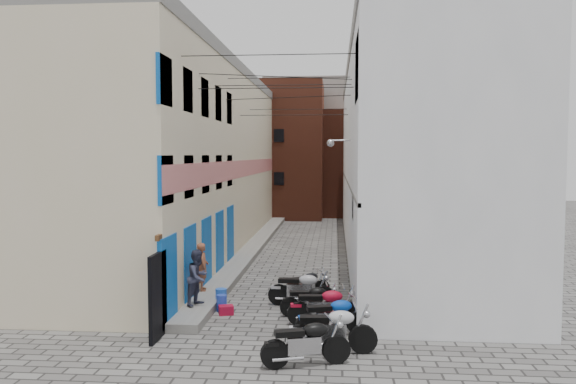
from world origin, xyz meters
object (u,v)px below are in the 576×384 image
(motorcycle_d, at_px, (324,304))
(motorcycle_f, at_px, (301,287))
(motorcycle_c, at_px, (333,314))
(red_crate, at_px, (226,310))
(motorcycle_b, at_px, (331,327))
(water_jug_far, at_px, (221,298))
(person_b, at_px, (198,277))
(motorcycle_e, at_px, (311,299))
(person_a, at_px, (203,267))
(motorcycle_a, at_px, (306,340))
(motorcycle_g, at_px, (306,283))
(water_jug_near, at_px, (222,303))

(motorcycle_d, bearing_deg, motorcycle_f, -163.54)
(motorcycle_c, bearing_deg, motorcycle_f, -176.68)
(motorcycle_d, distance_m, red_crate, 3.02)
(motorcycle_b, distance_m, water_jug_far, 5.15)
(person_b, bearing_deg, motorcycle_e, -68.45)
(motorcycle_e, bearing_deg, motorcycle_f, -168.96)
(motorcycle_f, distance_m, person_b, 3.19)
(motorcycle_b, height_order, water_jug_far, motorcycle_b)
(motorcycle_d, xyz_separation_m, motorcycle_e, (-0.40, 0.81, -0.07))
(person_b, bearing_deg, person_a, 31.51)
(red_crate, bearing_deg, person_a, 121.65)
(motorcycle_f, height_order, red_crate, motorcycle_f)
(motorcycle_b, distance_m, motorcycle_d, 2.20)
(motorcycle_a, xyz_separation_m, motorcycle_b, (0.55, 0.85, 0.04))
(motorcycle_a, height_order, water_jug_far, motorcycle_a)
(motorcycle_a, xyz_separation_m, water_jug_far, (-2.86, 4.69, -0.32))
(motorcycle_a, xyz_separation_m, motorcycle_e, (-0.06, 3.84, -0.07))
(person_a, xyz_separation_m, water_jug_far, (0.80, -0.96, -0.76))
(motorcycle_d, bearing_deg, water_jug_far, -122.22)
(motorcycle_f, height_order, motorcycle_g, motorcycle_f)
(water_jug_far, bearing_deg, water_jug_near, -76.62)
(motorcycle_b, distance_m, water_jug_near, 4.68)
(motorcycle_c, relative_size, red_crate, 4.77)
(person_b, bearing_deg, motorcycle_g, -34.77)
(motorcycle_f, height_order, person_a, person_a)
(motorcycle_c, height_order, person_a, person_a)
(motorcycle_g, bearing_deg, water_jug_near, -87.72)
(motorcycle_g, xyz_separation_m, person_a, (-3.36, -0.23, 0.53))
(motorcycle_b, xyz_separation_m, motorcycle_f, (-0.96, 4.11, -0.03))
(motorcycle_c, xyz_separation_m, motorcycle_e, (-0.65, 1.77, -0.06))
(person_b, xyz_separation_m, red_crate, (0.84, -0.07, -0.94))
(motorcycle_c, height_order, motorcycle_d, motorcycle_d)
(motorcycle_a, height_order, red_crate, motorcycle_a)
(motorcycle_a, bearing_deg, red_crate, -163.29)
(motorcycle_c, xyz_separation_m, motorcycle_d, (-0.25, 0.96, 0.01))
(motorcycle_g, relative_size, red_crate, 4.13)
(motorcycle_e, distance_m, red_crate, 2.51)
(motorcycle_e, bearing_deg, person_b, -97.33)
(person_b, xyz_separation_m, water_jug_near, (0.64, 0.27, -0.83))
(motorcycle_d, relative_size, water_jug_near, 4.16)
(water_jug_near, bearing_deg, motorcycle_f, 18.92)
(motorcycle_d, relative_size, motorcycle_g, 1.18)
(motorcycle_b, height_order, person_a, person_a)
(person_a, height_order, water_jug_far, person_a)
(motorcycle_b, height_order, motorcycle_d, motorcycle_b)
(person_b, distance_m, water_jug_far, 1.24)
(motorcycle_a, height_order, person_a, person_a)
(person_a, bearing_deg, motorcycle_d, -137.52)
(motorcycle_d, distance_m, motorcycle_e, 0.91)
(motorcycle_b, distance_m, red_crate, 4.32)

